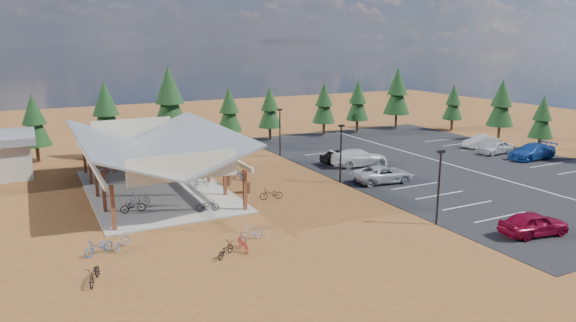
{
  "coord_description": "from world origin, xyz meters",
  "views": [
    {
      "loc": [
        -18.87,
        -34.69,
        12.06
      ],
      "look_at": [
        1.19,
        4.62,
        1.79
      ],
      "focal_mm": 32.0,
      "sensor_mm": 36.0,
      "label": 1
    }
  ],
  "objects_px": {
    "car_8": "(496,147)",
    "lamp_post_1": "(341,149)",
    "bike_0": "(133,206)",
    "bike_10": "(99,246)",
    "trash_bin_0": "(247,187)",
    "bike_7": "(149,162)",
    "bike_4": "(208,205)",
    "bike_12": "(225,250)",
    "bike_3": "(110,169)",
    "bike_13": "(252,232)",
    "car_2": "(384,174)",
    "bike_6": "(170,172)",
    "bike_14": "(238,174)",
    "car_3": "(359,158)",
    "lamp_post_2": "(280,129)",
    "car_9": "(481,142)",
    "bike_2": "(135,176)",
    "car_7": "(532,151)",
    "car_4": "(339,156)",
    "bike_15": "(247,169)",
    "bike_9": "(122,241)",
    "trash_bin_1": "(227,180)",
    "bike_8": "(95,274)",
    "car_0": "(534,223)",
    "bike_1": "(138,199)",
    "bike_5": "(200,182)",
    "lamp_post_0": "(439,182)",
    "bike_pavilion": "(153,145)"
  },
  "relations": [
    {
      "from": "car_8",
      "to": "lamp_post_1",
      "type": "bearing_deg",
      "value": -86.57
    },
    {
      "from": "bike_0",
      "to": "bike_10",
      "type": "xyz_separation_m",
      "value": [
        -3.17,
        -6.53,
        -0.08
      ]
    },
    {
      "from": "trash_bin_0",
      "to": "bike_7",
      "type": "relative_size",
      "value": 0.49
    },
    {
      "from": "bike_4",
      "to": "bike_12",
      "type": "xyz_separation_m",
      "value": [
        -1.58,
        -7.99,
        -0.11
      ]
    },
    {
      "from": "bike_3",
      "to": "bike_13",
      "type": "relative_size",
      "value": 0.97
    },
    {
      "from": "bike_3",
      "to": "trash_bin_0",
      "type": "bearing_deg",
      "value": -159.98
    },
    {
      "from": "bike_10",
      "to": "bike_12",
      "type": "distance_m",
      "value": 7.41
    },
    {
      "from": "bike_13",
      "to": "car_2",
      "type": "bearing_deg",
      "value": 122.59
    },
    {
      "from": "bike_6",
      "to": "lamp_post_1",
      "type": "bearing_deg",
      "value": -132.25
    },
    {
      "from": "bike_14",
      "to": "car_3",
      "type": "bearing_deg",
      "value": -9.77
    },
    {
      "from": "lamp_post_2",
      "to": "car_9",
      "type": "distance_m",
      "value": 23.81
    },
    {
      "from": "bike_2",
      "to": "bike_14",
      "type": "distance_m",
      "value": 9.12
    },
    {
      "from": "car_7",
      "to": "bike_7",
      "type": "bearing_deg",
      "value": -112.31
    },
    {
      "from": "bike_12",
      "to": "bike_14",
      "type": "height_order",
      "value": "bike_14"
    },
    {
      "from": "car_4",
      "to": "car_2",
      "type": "bearing_deg",
      "value": 171.12
    },
    {
      "from": "bike_4",
      "to": "car_4",
      "type": "relative_size",
      "value": 0.41
    },
    {
      "from": "bike_15",
      "to": "bike_9",
      "type": "bearing_deg",
      "value": 89.24
    },
    {
      "from": "trash_bin_1",
      "to": "bike_0",
      "type": "distance_m",
      "value": 9.57
    },
    {
      "from": "bike_14",
      "to": "car_9",
      "type": "distance_m",
      "value": 30.26
    },
    {
      "from": "bike_6",
      "to": "bike_9",
      "type": "bearing_deg",
      "value": 147.28
    },
    {
      "from": "bike_8",
      "to": "car_0",
      "type": "bearing_deg",
      "value": 6.63
    },
    {
      "from": "bike_13",
      "to": "car_7",
      "type": "distance_m",
      "value": 35.8
    },
    {
      "from": "bike_10",
      "to": "car_3",
      "type": "bearing_deg",
      "value": 85.03
    },
    {
      "from": "bike_1",
      "to": "bike_12",
      "type": "height_order",
      "value": "bike_1"
    },
    {
      "from": "lamp_post_2",
      "to": "car_0",
      "type": "xyz_separation_m",
      "value": [
        4.06,
        -28.34,
        -2.17
      ]
    },
    {
      "from": "bike_7",
      "to": "bike_13",
      "type": "bearing_deg",
      "value": 175.1
    },
    {
      "from": "bike_5",
      "to": "bike_14",
      "type": "relative_size",
      "value": 0.82
    },
    {
      "from": "trash_bin_1",
      "to": "bike_14",
      "type": "height_order",
      "value": "bike_14"
    },
    {
      "from": "bike_13",
      "to": "trash_bin_1",
      "type": "bearing_deg",
      "value": 174.7
    },
    {
      "from": "bike_4",
      "to": "bike_14",
      "type": "bearing_deg",
      "value": -22.01
    },
    {
      "from": "bike_9",
      "to": "car_3",
      "type": "relative_size",
      "value": 0.28
    },
    {
      "from": "trash_bin_0",
      "to": "car_3",
      "type": "distance_m",
      "value": 13.94
    },
    {
      "from": "bike_2",
      "to": "bike_3",
      "type": "relative_size",
      "value": 1.15
    },
    {
      "from": "bike_3",
      "to": "bike_4",
      "type": "bearing_deg",
      "value": 178.61
    },
    {
      "from": "car_2",
      "to": "lamp_post_0",
      "type": "bearing_deg",
      "value": 169.97
    },
    {
      "from": "bike_1",
      "to": "bike_7",
      "type": "height_order",
      "value": "bike_1"
    },
    {
      "from": "bike_5",
      "to": "car_7",
      "type": "bearing_deg",
      "value": -88.27
    },
    {
      "from": "car_8",
      "to": "car_9",
      "type": "xyz_separation_m",
      "value": [
        1.12,
        3.18,
        0.01
      ]
    },
    {
      "from": "bike_5",
      "to": "car_0",
      "type": "height_order",
      "value": "car_0"
    },
    {
      "from": "bike_8",
      "to": "lamp_post_2",
      "type": "bearing_deg",
      "value": 65.36
    },
    {
      "from": "trash_bin_1",
      "to": "bike_4",
      "type": "bearing_deg",
      "value": -121.54
    },
    {
      "from": "bike_pavilion",
      "to": "car_8",
      "type": "bearing_deg",
      "value": -4.53
    },
    {
      "from": "trash_bin_0",
      "to": "trash_bin_1",
      "type": "distance_m",
      "value": 2.96
    },
    {
      "from": "bike_13",
      "to": "bike_15",
      "type": "height_order",
      "value": "bike_13"
    },
    {
      "from": "bike_6",
      "to": "bike_9",
      "type": "xyz_separation_m",
      "value": [
        -6.79,
        -15.22,
        -0.01
      ]
    },
    {
      "from": "trash_bin_0",
      "to": "bike_14",
      "type": "xyz_separation_m",
      "value": [
        1.01,
        4.4,
        0.04
      ]
    },
    {
      "from": "bike_pavilion",
      "to": "car_3",
      "type": "height_order",
      "value": "bike_pavilion"
    },
    {
      "from": "bike_10",
      "to": "car_3",
      "type": "height_order",
      "value": "car_3"
    },
    {
      "from": "lamp_post_1",
      "to": "bike_7",
      "type": "bearing_deg",
      "value": 137.37
    },
    {
      "from": "bike_pavilion",
      "to": "bike_5",
      "type": "distance_m",
      "value": 4.92
    }
  ]
}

